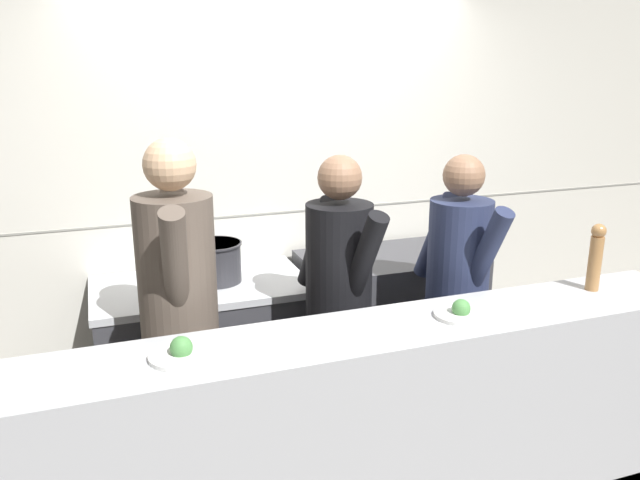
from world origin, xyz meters
TOP-DOWN VIEW (x-y plane):
  - wall_back_tiled at (0.00, 1.32)m, footprint 8.00×0.06m
  - oven_range at (-0.62, 0.92)m, footprint 1.21×0.71m
  - prep_counter at (0.58, 0.92)m, footprint 1.10×0.65m
  - pass_counter at (-0.05, -0.27)m, footprint 3.22×0.45m
  - stock_pot at (-0.53, 0.92)m, footprint 0.30×0.30m
  - plated_dish_main at (-0.88, -0.26)m, footprint 0.25×0.25m
  - plated_dish_appetiser at (0.33, -0.28)m, footprint 0.24×0.24m
  - pepper_mill at (1.12, -0.21)m, footprint 0.07×0.07m
  - chef_head_cook at (-0.82, 0.30)m, footprint 0.40×0.77m
  - chef_sous at (-0.02, 0.29)m, footprint 0.40×0.72m
  - chef_line at (0.64, 0.24)m, footprint 0.37×0.71m

SIDE VIEW (x-z plane):
  - oven_range at x=-0.62m, z-range 0.00..0.87m
  - prep_counter at x=0.58m, z-range 0.00..0.90m
  - pass_counter at x=-0.05m, z-range 0.00..0.99m
  - chef_line at x=0.64m, z-range 0.09..1.72m
  - chef_sous at x=-0.02m, z-range 0.09..1.75m
  - chef_head_cook at x=-0.82m, z-range 0.10..1.86m
  - stock_pot at x=-0.53m, z-range 0.87..1.10m
  - plated_dish_appetiser at x=0.33m, z-range 0.98..1.06m
  - plated_dish_main at x=-0.88m, z-range 0.97..1.06m
  - pepper_mill at x=1.12m, z-range 1.01..1.34m
  - wall_back_tiled at x=0.00m, z-range 0.00..2.60m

